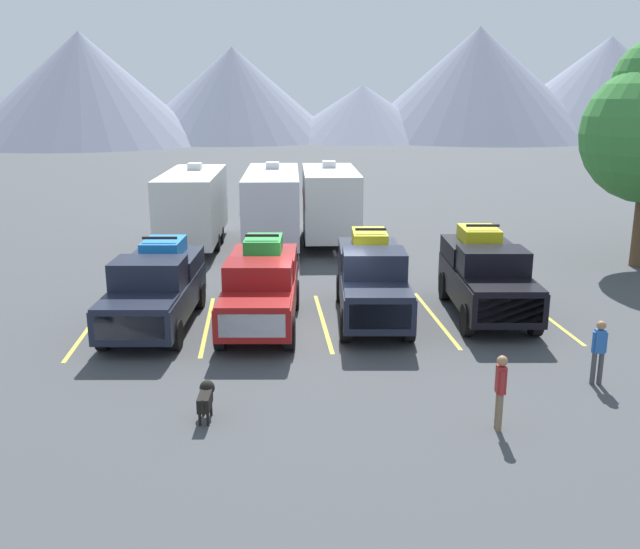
{
  "coord_description": "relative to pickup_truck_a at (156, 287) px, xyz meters",
  "views": [
    {
      "loc": [
        -1.83,
        -18.86,
        6.56
      ],
      "look_at": [
        0.0,
        1.8,
        1.2
      ],
      "focal_mm": 38.81,
      "sensor_mm": 36.0,
      "label": 1
    }
  ],
  "objects": [
    {
      "name": "ground_plane",
      "position": [
        4.9,
        -0.96,
        -1.15
      ],
      "size": [
        240.0,
        240.0,
        0.0
      ],
      "primitive_type": "plane",
      "color": "#3F4244"
    },
    {
      "name": "pickup_truck_a",
      "position": [
        0.0,
        0.0,
        0.0
      ],
      "size": [
        2.59,
        5.74,
        2.49
      ],
      "color": "black",
      "rests_on": "ground"
    },
    {
      "name": "pickup_truck_b",
      "position": [
        3.07,
        -0.3,
        0.04
      ],
      "size": [
        2.51,
        5.53,
        2.58
      ],
      "color": "maroon",
      "rests_on": "ground"
    },
    {
      "name": "pickup_truck_c",
      "position": [
        6.41,
        0.12,
        0.07
      ],
      "size": [
        2.44,
        5.76,
        2.62
      ],
      "color": "black",
      "rests_on": "ground"
    },
    {
      "name": "pickup_truck_d",
      "position": [
        9.97,
        0.19,
        0.08
      ],
      "size": [
        2.57,
        5.48,
        2.68
      ],
      "color": "black",
      "rests_on": "ground"
    },
    {
      "name": "lot_stripe_a",
      "position": [
        -1.98,
        -0.15,
        -1.14
      ],
      "size": [
        0.12,
        5.5,
        0.01
      ],
      "primitive_type": "cube",
      "color": "gold",
      "rests_on": "ground"
    },
    {
      "name": "lot_stripe_b",
      "position": [
        1.46,
        -0.15,
        -1.14
      ],
      "size": [
        0.12,
        5.5,
        0.01
      ],
      "primitive_type": "cube",
      "color": "gold",
      "rests_on": "ground"
    },
    {
      "name": "lot_stripe_c",
      "position": [
        4.9,
        -0.15,
        -1.14
      ],
      "size": [
        0.12,
        5.5,
        0.01
      ],
      "primitive_type": "cube",
      "color": "gold",
      "rests_on": "ground"
    },
    {
      "name": "lot_stripe_d",
      "position": [
        8.34,
        -0.15,
        -1.14
      ],
      "size": [
        0.12,
        5.5,
        0.01
      ],
      "primitive_type": "cube",
      "color": "gold",
      "rests_on": "ground"
    },
    {
      "name": "lot_stripe_e",
      "position": [
        11.78,
        -0.15,
        -1.14
      ],
      "size": [
        0.12,
        5.5,
        0.01
      ],
      "primitive_type": "cube",
      "color": "gold",
      "rests_on": "ground"
    },
    {
      "name": "camper_trailer_a",
      "position": [
        0.16,
        10.89,
        0.78
      ],
      "size": [
        2.71,
        8.53,
        3.64
      ],
      "color": "silver",
      "rests_on": "ground"
    },
    {
      "name": "camper_trailer_b",
      "position": [
        3.66,
        10.87,
        0.78
      ],
      "size": [
        2.7,
        9.21,
        3.65
      ],
      "color": "silver",
      "rests_on": "ground"
    },
    {
      "name": "camper_trailer_c",
      "position": [
        6.28,
        11.26,
        0.79
      ],
      "size": [
        2.69,
        7.58,
        3.66
      ],
      "color": "white",
      "rests_on": "ground"
    },
    {
      "name": "person_a",
      "position": [
        7.8,
        -7.38,
        -0.23
      ],
      "size": [
        0.22,
        0.35,
        1.59
      ],
      "color": "#726047",
      "rests_on": "ground"
    },
    {
      "name": "person_b",
      "position": [
        10.85,
        -5.37,
        -0.25
      ],
      "size": [
        0.34,
        0.22,
        1.56
      ],
      "color": "#3F3F42",
      "rests_on": "ground"
    },
    {
      "name": "dog",
      "position": [
        1.87,
        -6.32,
        -0.67
      ],
      "size": [
        0.34,
        1.0,
        0.73
      ],
      "color": "black",
      "rests_on": "ground"
    },
    {
      "name": "mountain_ridge",
      "position": [
        12.33,
        88.69,
        6.25
      ],
      "size": [
        153.64,
        44.73,
        17.07
      ],
      "color": "gray",
      "rests_on": "ground"
    }
  ]
}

